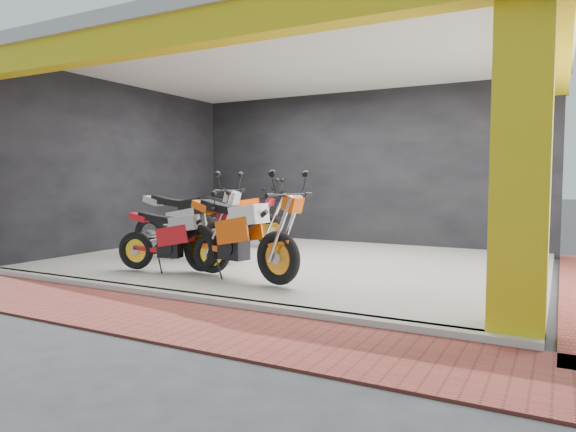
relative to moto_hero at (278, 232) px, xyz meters
The scene contains 16 objects.
ground 1.18m from the moto_hero, 169.68° to the left, with size 80.00×80.00×0.00m, color #2D2D30.
showroom_floor 2.43m from the moto_hero, 110.86° to the left, with size 8.00×6.00×0.10m, color silver.
showroom_ceiling 3.60m from the moto_hero, 110.86° to the left, with size 8.40×6.40×0.20m, color beige.
back_wall 5.39m from the moto_hero, 98.87° to the left, with size 8.20×0.20×3.50m, color black.
left_wall 5.45m from the moto_hero, 156.40° to the left, with size 0.20×6.20×3.50m, color black.
corner_column 3.13m from the moto_hero, 11.59° to the right, with size 0.50×0.50×3.50m, color yellow.
header_beam_front 2.73m from the moto_hero, 133.90° to the right, with size 8.40×0.30×0.40m, color yellow.
header_beam_right 4.56m from the moto_hero, 34.04° to the left, with size 0.30×6.40×0.40m, color yellow.
floor_kerb 1.43m from the moto_hero, 133.24° to the right, with size 8.00×0.20×0.10m, color silver.
paver_front 2.02m from the moto_hero, 116.38° to the right, with size 9.00×1.40×0.03m, color brown.
moto_hero is the anchor object (origin of this frame).
moto_row_a 1.34m from the moto_hero, 167.05° to the left, with size 1.97×0.73×1.20m, color red, non-canonical shape.
moto_row_b 2.26m from the moto_hero, 145.12° to the left, with size 2.43×0.90×1.49m, color #96989D, non-canonical shape.
moto_row_c 3.88m from the moto_hero, 121.30° to the left, with size 2.28×0.84×1.39m, color black, non-canonical shape.
moto_row_d 5.55m from the moto_hero, 123.06° to the left, with size 1.94×0.72×1.19m, color red, non-canonical shape.
moto_row_e 6.19m from the moto_hero, 131.31° to the left, with size 1.95×0.72×1.19m, color #EB5D09, non-canonical shape.
Camera 1 is at (4.09, -5.99, 1.51)m, focal length 32.00 mm.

